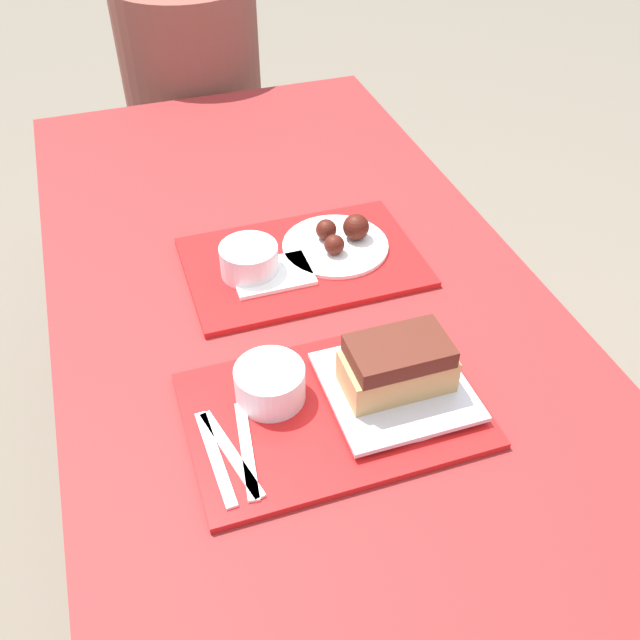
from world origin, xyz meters
TOP-DOWN VIEW (x-y plane):
  - ground_plane at (0.00, 0.00)m, footprint 12.00×12.00m
  - picnic_table at (0.00, 0.00)m, footprint 0.85×1.88m
  - picnic_bench_far at (0.00, 1.16)m, footprint 0.81×0.28m
  - tray_near at (-0.03, -0.20)m, footprint 0.43×0.29m
  - tray_far at (0.03, 0.16)m, footprint 0.43×0.29m
  - bowl_coleslaw_near at (-0.12, -0.15)m, footprint 0.10×0.10m
  - brisket_sandwich_plate at (0.06, -0.20)m, footprint 0.21×0.21m
  - plastic_fork_near at (-0.20, -0.23)m, footprint 0.06×0.17m
  - plastic_knife_near at (-0.17, -0.23)m, footprint 0.04×0.17m
  - plastic_spoon_near at (-0.22, -0.23)m, footprint 0.02×0.17m
  - bowl_coleslaw_far at (-0.07, 0.15)m, footprint 0.10×0.10m
  - wings_plate_far at (0.11, 0.18)m, footprint 0.20×0.20m
  - napkin_far at (-0.04, 0.13)m, footprint 0.14×0.10m
  - person_seated_across at (0.01, 1.16)m, footprint 0.39×0.39m

SIDE VIEW (x-z plane):
  - ground_plane at x=0.00m, z-range 0.00..0.00m
  - picnic_bench_far at x=0.00m, z-range 0.15..0.60m
  - picnic_table at x=0.00m, z-range 0.30..1.07m
  - person_seated_across at x=0.01m, z-range 0.38..1.14m
  - tray_near at x=-0.03m, z-range 0.77..0.78m
  - tray_far at x=0.03m, z-range 0.77..0.78m
  - plastic_fork_near at x=-0.20m, z-range 0.78..0.79m
  - plastic_knife_near at x=-0.17m, z-range 0.78..0.79m
  - plastic_spoon_near at x=-0.22m, z-range 0.78..0.79m
  - napkin_far at x=-0.04m, z-range 0.78..0.79m
  - wings_plate_far at x=0.11m, z-range 0.77..0.83m
  - bowl_coleslaw_near at x=-0.12m, z-range 0.79..0.84m
  - bowl_coleslaw_far at x=-0.07m, z-range 0.79..0.84m
  - brisket_sandwich_plate at x=0.06m, z-range 0.77..0.87m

